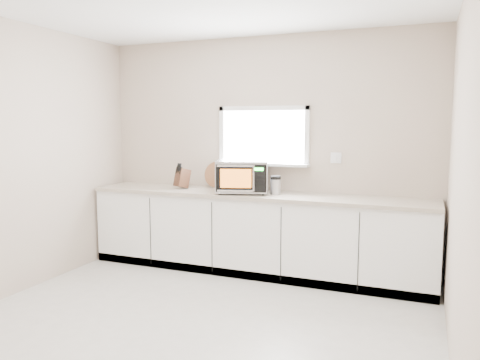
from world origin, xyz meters
The scene contains 8 objects.
ground centered at (0.00, 0.00, 0.00)m, with size 4.00×4.00×0.00m, color beige.
back_wall centered at (0.00, 2.00, 1.36)m, with size 4.00×0.17×2.70m.
cabinets centered at (0.00, 1.70, 0.44)m, with size 3.92×0.60×0.88m, color white.
countertop centered at (0.00, 1.69, 0.90)m, with size 3.92×0.64×0.04m, color #B7A797.
microwave centered at (-0.14, 1.66, 1.11)m, with size 0.68×0.59×0.37m.
knife_block centered at (-0.94, 1.71, 1.05)m, with size 0.16×0.24×0.31m.
cutting_board centered at (-0.59, 1.94, 1.08)m, with size 0.32×0.32×0.02m, color #975E3A.
coffee_grinder centered at (0.25, 1.69, 1.02)m, with size 0.13×0.13×0.21m.
Camera 1 is at (1.78, -3.21, 1.71)m, focal length 35.00 mm.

